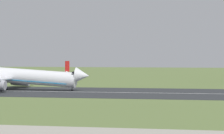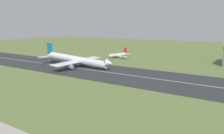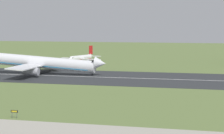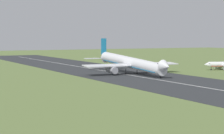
# 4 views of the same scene
# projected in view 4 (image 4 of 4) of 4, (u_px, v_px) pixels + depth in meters

# --- Properties ---
(ground_plane) EXTENTS (717.91, 717.91, 0.00)m
(ground_plane) POSITION_uv_depth(u_px,v_px,m) (33.00, 93.00, 128.13)
(ground_plane) COLOR olive
(runway_strip) EXTENTS (477.91, 43.20, 0.06)m
(runway_strip) POSITION_uv_depth(u_px,v_px,m) (181.00, 84.00, 152.09)
(runway_strip) COLOR #2B2D30
(runway_strip) RESTS_ON ground_plane
(runway_centreline) EXTENTS (430.12, 0.70, 0.01)m
(runway_centreline) POSITION_uv_depth(u_px,v_px,m) (181.00, 84.00, 152.08)
(runway_centreline) COLOR silver
(runway_centreline) RESTS_ON runway_strip
(airplane_landing) EXTENTS (59.17, 44.86, 15.37)m
(airplane_landing) POSITION_uv_depth(u_px,v_px,m) (130.00, 63.00, 191.22)
(airplane_landing) COLOR white
(airplane_landing) RESTS_ON ground_plane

